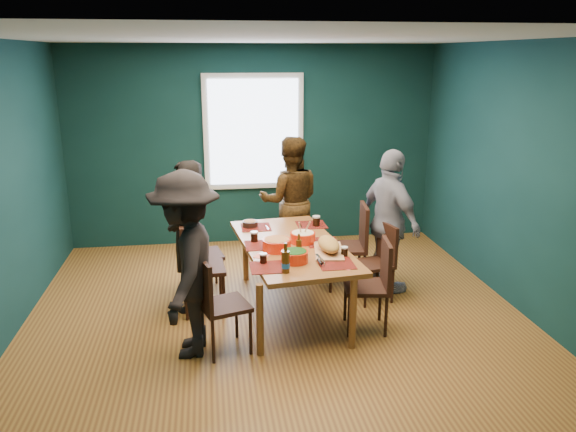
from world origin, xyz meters
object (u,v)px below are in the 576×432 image
(dining_table, at_px, (292,250))
(person_back, at_px, (290,201))
(person_right, at_px, (390,222))
(bowl_herbs, at_px, (295,256))
(bowl_dumpling, at_px, (303,237))
(chair_right_far, at_px, (354,240))
(person_near_left, at_px, (186,265))
(chair_left_far, at_px, (195,248))
(chair_left_near, at_px, (215,298))
(chair_right_mid, at_px, (379,256))
(person_far_left, at_px, (187,236))
(bowl_salad, at_px, (277,244))
(cutting_board, at_px, (329,246))
(chair_left_mid, at_px, (193,260))
(chair_right_near, at_px, (375,279))

(dining_table, xyz_separation_m, person_back, (0.19, 1.38, 0.15))
(dining_table, distance_m, person_back, 1.40)
(person_right, height_order, bowl_herbs, person_right)
(person_right, distance_m, bowl_dumpling, 1.06)
(person_back, bearing_deg, chair_right_far, 129.68)
(dining_table, relative_size, person_near_left, 1.21)
(dining_table, relative_size, chair_left_far, 2.23)
(dining_table, bearing_deg, chair_left_near, -143.03)
(dining_table, bearing_deg, chair_right_mid, 1.33)
(person_far_left, bearing_deg, bowl_dumpling, 85.43)
(person_far_left, height_order, bowl_salad, person_far_left)
(person_far_left, bearing_deg, dining_table, 82.63)
(person_back, bearing_deg, chair_right_mid, 127.17)
(chair_right_mid, xyz_separation_m, bowl_herbs, (-1.02, -0.65, 0.29))
(cutting_board, bearing_deg, person_near_left, -154.05)
(person_right, bearing_deg, dining_table, 86.67)
(chair_left_mid, bearing_deg, bowl_herbs, -36.69)
(chair_left_mid, height_order, chair_left_near, chair_left_mid)
(chair_left_near, relative_size, person_near_left, 0.54)
(chair_left_mid, bearing_deg, chair_right_mid, -2.69)
(chair_left_far, relative_size, chair_right_near, 1.00)
(chair_right_far, relative_size, person_right, 0.60)
(chair_right_mid, bearing_deg, bowl_herbs, -160.34)
(chair_left_mid, height_order, person_back, person_back)
(chair_right_mid, bearing_deg, cutting_board, -158.96)
(chair_left_near, height_order, chair_right_mid, chair_left_near)
(person_near_left, bearing_deg, person_right, 123.17)
(chair_right_mid, height_order, bowl_salad, chair_right_mid)
(chair_left_far, relative_size, chair_left_near, 1.00)
(person_right, relative_size, cutting_board, 2.38)
(chair_right_mid, xyz_separation_m, person_right, (0.17, 0.20, 0.31))
(chair_right_near, bearing_deg, cutting_board, 157.89)
(chair_left_far, xyz_separation_m, cutting_board, (1.29, -0.89, 0.27))
(dining_table, bearing_deg, bowl_salad, -143.97)
(chair_left_far, distance_m, chair_left_mid, 0.49)
(chair_left_mid, distance_m, bowl_herbs, 1.14)
(chair_left_mid, distance_m, chair_left_near, 0.89)
(bowl_herbs, height_order, cutting_board, cutting_board)
(bowl_salad, bearing_deg, chair_left_near, -135.92)
(chair_right_far, xyz_separation_m, person_back, (-0.60, 0.87, 0.25))
(bowl_herbs, bearing_deg, chair_left_mid, 147.17)
(cutting_board, bearing_deg, dining_table, 144.66)
(chair_right_mid, xyz_separation_m, person_back, (-0.78, 1.24, 0.32))
(person_far_left, distance_m, bowl_salad, 0.95)
(chair_right_far, height_order, cutting_board, chair_right_far)
(bowl_herbs, bearing_deg, chair_left_near, -160.94)
(dining_table, distance_m, chair_left_mid, 1.00)
(bowl_dumpling, bearing_deg, person_back, 86.92)
(person_right, bearing_deg, person_far_left, 73.26)
(chair_left_mid, height_order, bowl_dumpling, chair_left_mid)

